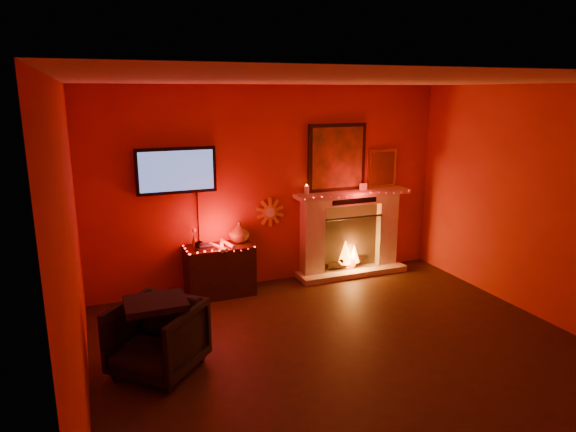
% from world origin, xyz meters
% --- Properties ---
extents(room, '(5.00, 5.00, 5.00)m').
position_xyz_m(room, '(0.00, 0.00, 1.35)').
color(room, black).
rests_on(room, ground).
extents(floor, '(5.00, 5.00, 0.00)m').
position_xyz_m(floor, '(0.00, 0.00, 0.00)').
color(floor, black).
rests_on(floor, ground).
extents(fireplace, '(1.72, 0.40, 2.18)m').
position_xyz_m(fireplace, '(1.14, 2.39, 0.72)').
color(fireplace, beige).
rests_on(fireplace, floor).
extents(tv, '(1.00, 0.07, 1.24)m').
position_xyz_m(tv, '(-1.30, 2.45, 1.65)').
color(tv, black).
rests_on(tv, room).
extents(sunburst_clock, '(0.40, 0.03, 0.40)m').
position_xyz_m(sunburst_clock, '(-0.05, 2.48, 1.00)').
color(sunburst_clock, orange).
rests_on(sunburst_clock, room).
extents(console_table, '(0.87, 0.52, 0.94)m').
position_xyz_m(console_table, '(-0.82, 2.26, 0.38)').
color(console_table, black).
rests_on(console_table, floor).
extents(armchair, '(1.06, 1.06, 0.69)m').
position_xyz_m(armchair, '(-1.87, 0.62, 0.34)').
color(armchair, black).
rests_on(armchair, floor).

